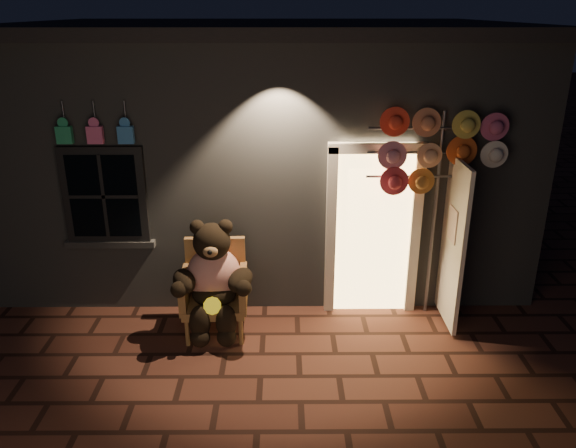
{
  "coord_description": "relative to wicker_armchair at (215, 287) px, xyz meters",
  "views": [
    {
      "loc": [
        0.26,
        -4.97,
        3.65
      ],
      "look_at": [
        0.3,
        1.0,
        1.35
      ],
      "focal_mm": 35.0,
      "sensor_mm": 36.0,
      "label": 1
    }
  ],
  "objects": [
    {
      "name": "hat_rack",
      "position": [
        2.56,
        0.29,
        1.58
      ],
      "size": [
        1.58,
        0.22,
        2.59
      ],
      "color": "#59595E",
      "rests_on": "ground"
    },
    {
      "name": "teddy_bear",
      "position": [
        0.0,
        -0.14,
        0.18
      ],
      "size": [
        1.01,
        0.79,
        1.39
      ],
      "rotation": [
        0.0,
        0.0,
        0.04
      ],
      "color": "red",
      "rests_on": "ground"
    },
    {
      "name": "ground",
      "position": [
        0.57,
        -0.99,
        -0.55
      ],
      "size": [
        60.0,
        60.0,
        0.0
      ],
      "primitive_type": "plane",
      "color": "#562E21",
      "rests_on": "ground"
    },
    {
      "name": "wicker_armchair",
      "position": [
        0.0,
        0.0,
        0.0
      ],
      "size": [
        0.78,
        0.71,
        1.1
      ],
      "rotation": [
        0.0,
        0.0,
        0.04
      ],
      "color": "olive",
      "rests_on": "ground"
    },
    {
      "name": "shop_building",
      "position": [
        0.57,
        3.0,
        1.19
      ],
      "size": [
        7.3,
        5.95,
        3.51
      ],
      "color": "slate",
      "rests_on": "ground"
    }
  ]
}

